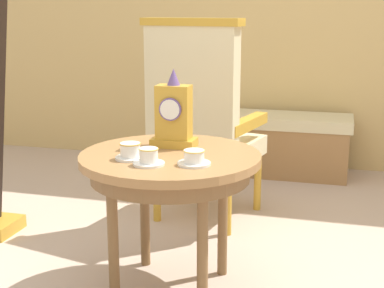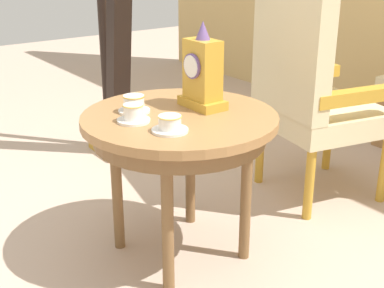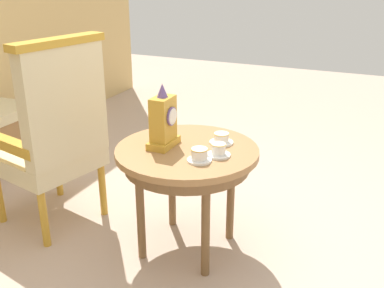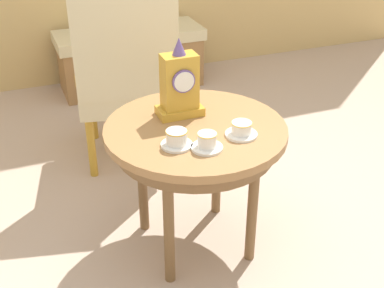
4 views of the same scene
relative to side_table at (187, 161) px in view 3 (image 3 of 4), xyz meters
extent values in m
plane|color=#BCA38E|center=(-0.05, -0.07, -0.53)|extent=(10.00, 10.00, 0.00)
cylinder|color=#9E7042|center=(0.00, 0.00, 0.05)|extent=(0.75, 0.75, 0.03)
cylinder|color=brown|center=(0.00, 0.00, 0.00)|extent=(0.66, 0.66, 0.07)
cylinder|color=brown|center=(0.19, 0.19, -0.25)|extent=(0.04, 0.04, 0.57)
cylinder|color=brown|center=(-0.19, 0.19, -0.25)|extent=(0.04, 0.04, 0.57)
cylinder|color=brown|center=(-0.19, -0.19, -0.25)|extent=(0.04, 0.04, 0.57)
cylinder|color=brown|center=(0.19, -0.19, -0.25)|extent=(0.04, 0.04, 0.57)
cylinder|color=white|center=(-0.13, -0.12, 0.08)|extent=(0.12, 0.12, 0.01)
cylinder|color=white|center=(-0.13, -0.12, 0.11)|extent=(0.08, 0.08, 0.06)
torus|color=gold|center=(-0.13, -0.12, 0.13)|extent=(0.08, 0.08, 0.00)
cylinder|color=white|center=(-0.03, -0.19, 0.08)|extent=(0.12, 0.12, 0.01)
cylinder|color=white|center=(-0.03, -0.19, 0.11)|extent=(0.07, 0.07, 0.06)
torus|color=gold|center=(-0.03, -0.19, 0.13)|extent=(0.08, 0.08, 0.00)
cylinder|color=white|center=(0.14, -0.14, 0.08)|extent=(0.13, 0.13, 0.01)
cylinder|color=white|center=(0.14, -0.14, 0.11)|extent=(0.08, 0.08, 0.05)
torus|color=gold|center=(0.14, -0.14, 0.13)|extent=(0.08, 0.08, 0.00)
cube|color=gold|center=(-0.02, 0.13, 0.09)|extent=(0.19, 0.11, 0.04)
cube|color=gold|center=(-0.02, 0.13, 0.22)|extent=(0.14, 0.09, 0.23)
cylinder|color=#664C8C|center=(-0.02, 0.07, 0.24)|extent=(0.10, 0.01, 0.10)
cylinder|color=white|center=(-0.02, 0.07, 0.24)|extent=(0.08, 0.00, 0.08)
cone|color=#664C8C|center=(-0.02, 0.13, 0.37)|extent=(0.06, 0.06, 0.07)
cube|color=beige|center=(-0.05, 0.90, -0.13)|extent=(0.62, 0.62, 0.11)
cube|color=beige|center=(-0.10, 0.69, 0.25)|extent=(0.53, 0.20, 0.64)
cube|color=gold|center=(-0.10, 0.69, 0.59)|extent=(0.57, 0.22, 0.04)
cube|color=gold|center=(0.17, 0.85, 0.04)|extent=(0.17, 0.47, 0.06)
cube|color=gold|center=(-0.28, 0.95, 0.04)|extent=(0.17, 0.47, 0.06)
cylinder|color=gold|center=(0.21, 1.07, -0.36)|extent=(0.04, 0.04, 0.35)
cylinder|color=gold|center=(0.12, 0.64, -0.36)|extent=(0.04, 0.04, 0.35)
cylinder|color=gold|center=(-0.31, 0.73, -0.36)|extent=(0.04, 0.04, 0.35)
camera|label=1|loc=(0.67, -2.10, 0.64)|focal=51.84mm
camera|label=2|loc=(1.57, -1.10, 0.69)|focal=49.83mm
camera|label=3|loc=(-1.99, -0.92, 0.97)|focal=42.77mm
camera|label=4|loc=(-0.69, -1.73, 1.04)|focal=48.48mm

